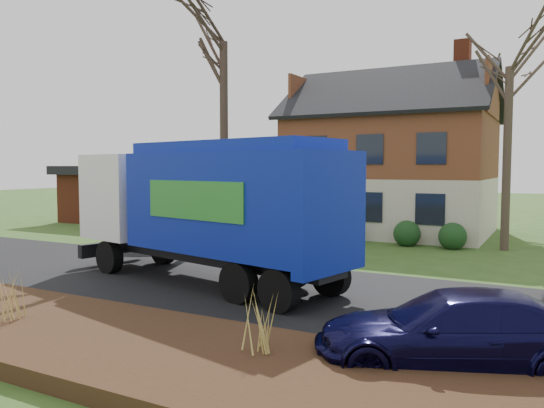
% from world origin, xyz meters
% --- Properties ---
extents(ground, '(120.00, 120.00, 0.00)m').
position_xyz_m(ground, '(0.00, 0.00, 0.00)').
color(ground, '#2C4C19').
rests_on(ground, ground).
extents(road, '(80.00, 7.00, 0.02)m').
position_xyz_m(road, '(0.00, 0.00, 0.01)').
color(road, black).
rests_on(road, ground).
extents(mulch_verge, '(80.00, 3.50, 0.30)m').
position_xyz_m(mulch_verge, '(0.00, -5.30, 0.15)').
color(mulch_verge, black).
rests_on(mulch_verge, ground).
extents(main_house, '(12.95, 8.95, 9.26)m').
position_xyz_m(main_house, '(1.49, 13.91, 4.03)').
color(main_house, beige).
rests_on(main_house, ground).
extents(ranch_house, '(9.80, 8.20, 3.70)m').
position_xyz_m(ranch_house, '(-12.00, 13.00, 1.81)').
color(ranch_house, maroon).
rests_on(ranch_house, ground).
extents(garbage_truck, '(9.43, 4.37, 3.91)m').
position_xyz_m(garbage_truck, '(0.67, 0.02, 2.25)').
color(garbage_truck, black).
rests_on(garbage_truck, ground).
extents(silver_sedan, '(4.95, 3.34, 1.54)m').
position_xyz_m(silver_sedan, '(-4.61, 4.68, 0.77)').
color(silver_sedan, '#95999C').
rests_on(silver_sedan, ground).
extents(navy_wagon, '(4.76, 3.29, 1.28)m').
position_xyz_m(navy_wagon, '(7.78, -3.40, 0.64)').
color(navy_wagon, black).
rests_on(navy_wagon, ground).
extents(tree_front_west, '(4.06, 4.06, 12.06)m').
position_xyz_m(tree_front_west, '(-3.82, 7.69, 9.94)').
color(tree_front_west, '#3B2B23').
rests_on(tree_front_west, ground).
extents(tree_front_east, '(3.63, 3.63, 10.09)m').
position_xyz_m(tree_front_east, '(7.44, 10.38, 8.20)').
color(tree_front_east, '#46362A').
rests_on(tree_front_east, ground).
extents(tree_back, '(3.38, 3.38, 10.71)m').
position_xyz_m(tree_back, '(5.35, 21.15, 8.92)').
color(tree_back, '#3C3124').
rests_on(tree_back, ground).
extents(grass_clump_mid, '(0.34, 0.28, 0.95)m').
position_xyz_m(grass_clump_mid, '(-0.08, -5.49, 0.78)').
color(grass_clump_mid, tan).
rests_on(grass_clump_mid, mulch_verge).
extents(grass_clump_east, '(0.38, 0.31, 0.94)m').
position_xyz_m(grass_clump_east, '(5.08, -4.81, 0.77)').
color(grass_clump_east, tan).
rests_on(grass_clump_east, mulch_verge).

